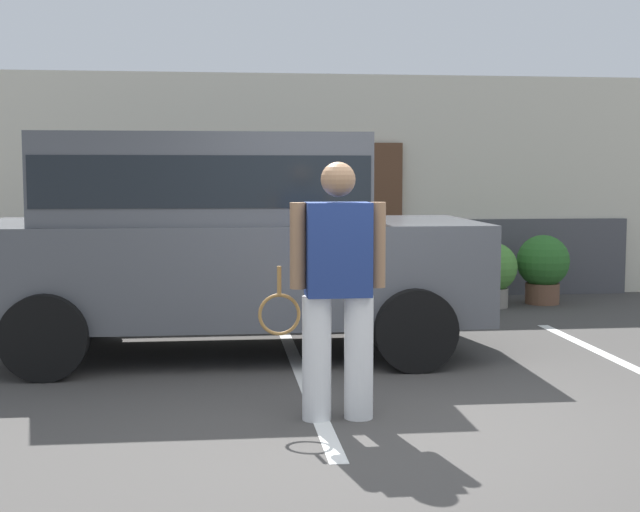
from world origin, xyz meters
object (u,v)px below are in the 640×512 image
(tennis_player_man, at_px, (337,288))
(potted_plant_secondary, at_px, (543,266))
(parked_suv, at_px, (221,232))
(potted_plant_by_porch, at_px, (492,271))

(tennis_player_man, bearing_deg, potted_plant_secondary, -124.42)
(parked_suv, distance_m, potted_plant_by_porch, 4.27)
(tennis_player_man, xyz_separation_m, potted_plant_secondary, (3.39, 5.02, -0.42))
(potted_plant_by_porch, relative_size, potted_plant_secondary, 0.92)
(parked_suv, bearing_deg, tennis_player_man, -71.05)
(parked_suv, height_order, potted_plant_by_porch, parked_suv)
(potted_plant_by_porch, bearing_deg, parked_suv, -144.41)
(parked_suv, relative_size, potted_plant_secondary, 5.15)
(parked_suv, xyz_separation_m, potted_plant_secondary, (4.17, 2.67, -0.65))
(parked_suv, relative_size, tennis_player_man, 2.59)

